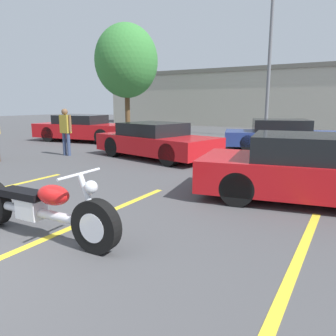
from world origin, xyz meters
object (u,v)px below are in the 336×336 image
object	(u,v)px
tree_background	(126,61)
spectator_near_motorcycle	(66,128)
parked_car_mid_left_row	(156,141)
show_car_hood_open	(315,169)
motorcycle	(38,209)
light_pole	(272,48)
parked_car_left_row	(84,129)
parked_car_mid_right_row	(284,135)

from	to	relation	value
tree_background	spectator_near_motorcycle	xyz separation A→B (m)	(4.58, -9.52, -3.46)
tree_background	parked_car_mid_left_row	xyz separation A→B (m)	(7.48, -8.35, -3.85)
show_car_hood_open	spectator_near_motorcycle	bearing A→B (deg)	159.08
motorcycle	light_pole	bearing A→B (deg)	90.34
parked_car_left_row	parked_car_mid_right_row	bearing A→B (deg)	4.39
show_car_hood_open	parked_car_mid_left_row	distance (m)	5.79
parked_car_mid_left_row	parked_car_left_row	xyz separation A→B (m)	(-5.46, 2.27, 0.04)
parked_car_mid_left_row	parked_car_mid_right_row	xyz separation A→B (m)	(3.24, 4.15, -0.00)
tree_background	motorcycle	distance (m)	18.03
light_pole	parked_car_mid_left_row	bearing A→B (deg)	-99.58
motorcycle	show_car_hood_open	bearing A→B (deg)	48.77
light_pole	parked_car_mid_left_row	world-z (taller)	light_pole
show_car_hood_open	parked_car_left_row	bearing A→B (deg)	144.72
parked_car_mid_left_row	tree_background	bearing A→B (deg)	144.31
spectator_near_motorcycle	tree_background	bearing A→B (deg)	115.70
light_pole	motorcycle	xyz separation A→B (m)	(0.69, -15.11, -4.14)
motorcycle	parked_car_mid_right_row	world-z (taller)	parked_car_mid_right_row
show_car_hood_open	parked_car_mid_left_row	xyz separation A→B (m)	(-5.14, 2.68, -0.03)
parked_car_mid_left_row	parked_car_left_row	world-z (taller)	parked_car_left_row
motorcycle	tree_background	bearing A→B (deg)	121.00
tree_background	parked_car_mid_right_row	distance (m)	12.14
tree_background	parked_car_mid_right_row	xyz separation A→B (m)	(10.72, -4.20, -3.85)
tree_background	parked_car_mid_right_row	world-z (taller)	tree_background
parked_car_mid_right_row	spectator_near_motorcycle	world-z (taller)	spectator_near_motorcycle
light_pole	spectator_near_motorcycle	distance (m)	11.43
parked_car_mid_right_row	spectator_near_motorcycle	bearing A→B (deg)	-157.88
motorcycle	parked_car_mid_right_row	size ratio (longest dim) A/B	0.53
motorcycle	parked_car_mid_left_row	size ratio (longest dim) A/B	0.59
light_pole	parked_car_left_row	world-z (taller)	light_pole
motorcycle	spectator_near_motorcycle	distance (m)	7.27
parked_car_left_row	spectator_near_motorcycle	size ratio (longest dim) A/B	3.10
tree_background	parked_car_left_row	bearing A→B (deg)	-71.66
motorcycle	parked_car_mid_left_row	bearing A→B (deg)	106.59
parked_car_mid_right_row	spectator_near_motorcycle	size ratio (longest dim) A/B	3.07
motorcycle	parked_car_left_row	distance (m)	11.51
light_pole	parked_car_mid_right_row	distance (m)	6.34
show_car_hood_open	parked_car_mid_left_row	size ratio (longest dim) A/B	0.98
motorcycle	parked_car_left_row	size ratio (longest dim) A/B	0.53
parked_car_left_row	parked_car_mid_right_row	xyz separation A→B (m)	(8.71, 1.88, -0.05)
show_car_hood_open	parked_car_left_row	xyz separation A→B (m)	(-10.60, 4.94, 0.01)
parked_car_mid_right_row	parked_car_mid_left_row	bearing A→B (deg)	-146.77
light_pole	show_car_hood_open	distance (m)	12.64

